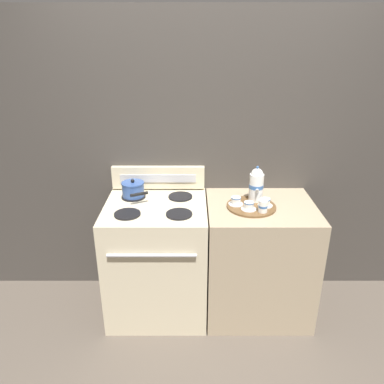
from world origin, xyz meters
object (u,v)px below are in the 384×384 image
Objects in this scene: saucepan at (135,189)px; teacup_left at (250,206)px; teacup_right at (237,201)px; stove at (159,258)px; teacup_front at (267,202)px; creamer_jug at (264,206)px; serving_tray at (253,207)px; teapot at (258,185)px.

saucepan is 0.86m from teacup_left.
teacup_left is 0.11m from teacup_right.
teacup_left reaches higher than stove.
teacup_front is at bearing -7.11° from teacup_right.
saucepan reaches higher than teacup_right.
creamer_jug reaches higher than teacup_right.
teacup_right is (0.57, -0.01, 0.48)m from stove.
teacup_left is at bearing -154.97° from teacup_front.
teacup_left is at bearing -113.75° from serving_tray.
teacup_right is 0.20m from teacup_front.
serving_tray is 3.33× the size of teacup_right.
teacup_left is 0.14m from teacup_front.
serving_tray is (0.68, -0.03, 0.45)m from stove.
stove is 0.90m from creamer_jug.
teacup_right is at bearing 169.41° from serving_tray.
saucepan is 0.90m from teapot.
saucepan is 2.42× the size of teacup_right.
teacup_left is at bearing 157.64° from creamer_jug.
teacup_right is (-0.15, -0.07, -0.09)m from teapot.
teacup_front is at bearing -3.16° from serving_tray.
creamer_jug is at bearing -16.59° from saucepan.
creamer_jug is at bearing -9.78° from stove.
serving_tray is (0.85, -0.17, -0.06)m from saucepan.
teapot is at bearing 95.89° from creamer_jug.
teapot is at bearing 118.82° from teacup_front.
saucepan is 0.96× the size of teapot.
saucepan is 0.96m from teacup_front.
stove is at bearing -39.84° from saucepan.
saucepan is 2.42× the size of teacup_front.
creamer_jug is (0.17, -0.12, 0.01)m from teacup_right.
teacup_right is 0.21m from creamer_jug.
stove is at bearing -174.96° from teapot.
saucepan reaches higher than teacup_front.
teacup_front is at bearing -10.63° from saucepan.
stove is 10.80× the size of creamer_jug.
teacup_right is at bearing 172.89° from teacup_front.
stove is 0.81m from serving_tray.
teapot is at bearing 65.60° from teacup_left.
teacup_left is at bearing -114.40° from teapot.
creamer_jug is (0.09, -0.04, 0.01)m from teacup_left.
teacup_front is (0.77, -0.03, 0.48)m from stove.
teapot is at bearing 5.04° from stove.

